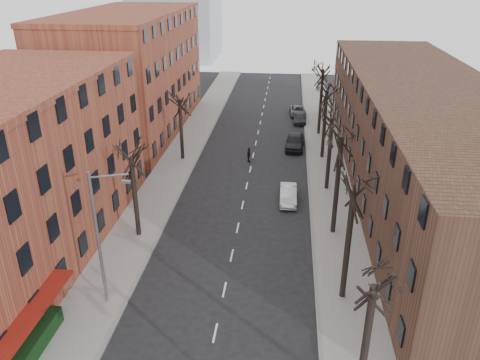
% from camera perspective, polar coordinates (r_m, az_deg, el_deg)
% --- Properties ---
extents(sidewalk_left, '(4.00, 90.00, 0.15)m').
position_cam_1_polar(sidewalk_left, '(52.67, -7.18, 3.02)').
color(sidewalk_left, gray).
rests_on(sidewalk_left, ground).
extents(sidewalk_right, '(4.00, 90.00, 0.15)m').
position_cam_1_polar(sidewalk_right, '(51.56, 10.44, 2.31)').
color(sidewalk_right, gray).
rests_on(sidewalk_right, ground).
extents(building_left_near, '(12.00, 26.00, 12.00)m').
position_cam_1_polar(building_left_near, '(36.42, -27.16, 0.30)').
color(building_left_near, brown).
rests_on(building_left_near, ground).
extents(building_left_far, '(12.00, 28.00, 14.00)m').
position_cam_1_polar(building_left_far, '(61.18, -13.15, 12.42)').
color(building_left_far, brown).
rests_on(building_left_far, ground).
extents(building_right, '(12.00, 50.00, 10.00)m').
position_cam_1_polar(building_right, '(46.64, 21.16, 5.07)').
color(building_right, '#4E3224').
rests_on(building_right, ground).
extents(awning_left, '(1.20, 7.00, 0.15)m').
position_cam_1_polar(awning_left, '(29.85, -22.81, -18.13)').
color(awning_left, maroon).
rests_on(awning_left, ground).
extents(hedge, '(0.80, 6.00, 1.00)m').
position_cam_1_polar(hedge, '(28.86, -24.15, -18.40)').
color(hedge, black).
rests_on(hedge, sidewalk_left).
extents(tree_right_b, '(5.20, 5.20, 10.80)m').
position_cam_1_polar(tree_right_b, '(31.57, 12.30, -13.81)').
color(tree_right_b, black).
rests_on(tree_right_b, ground).
extents(tree_right_c, '(5.20, 5.20, 11.60)m').
position_cam_1_polar(tree_right_c, '(38.14, 11.21, -6.34)').
color(tree_right_c, black).
rests_on(tree_right_c, ground).
extents(tree_right_d, '(5.20, 5.20, 10.00)m').
position_cam_1_polar(tree_right_d, '(45.17, 10.47, -1.12)').
color(tree_right_d, black).
rests_on(tree_right_d, ground).
extents(tree_right_e, '(5.20, 5.20, 10.80)m').
position_cam_1_polar(tree_right_e, '(52.48, 9.93, 2.67)').
color(tree_right_e, black).
rests_on(tree_right_e, ground).
extents(tree_right_f, '(5.20, 5.20, 11.60)m').
position_cam_1_polar(tree_right_f, '(59.97, 9.53, 5.52)').
color(tree_right_f, black).
rests_on(tree_right_f, ground).
extents(tree_left_a, '(5.20, 5.20, 9.50)m').
position_cam_1_polar(tree_left_a, '(37.93, -12.19, -6.63)').
color(tree_left_a, black).
rests_on(tree_left_a, ground).
extents(tree_left_b, '(5.20, 5.20, 9.50)m').
position_cam_1_polar(tree_left_b, '(51.71, -6.98, 2.52)').
color(tree_left_b, black).
rests_on(tree_left_b, ground).
extents(streetlight, '(2.45, 0.22, 9.03)m').
position_cam_1_polar(streetlight, '(28.83, -16.68, -6.33)').
color(streetlight, slate).
rests_on(streetlight, ground).
extents(silver_sedan, '(1.52, 4.21, 1.38)m').
position_cam_1_polar(silver_sedan, '(42.06, 5.90, -1.80)').
color(silver_sedan, silver).
rests_on(silver_sedan, ground).
extents(parked_car_near, '(2.35, 5.17, 1.72)m').
position_cam_1_polar(parked_car_near, '(54.57, 6.71, 4.71)').
color(parked_car_near, black).
rests_on(parked_car_near, ground).
extents(parked_car_mid, '(1.87, 4.29, 1.23)m').
position_cam_1_polar(parked_car_mid, '(64.02, 7.31, 7.48)').
color(parked_car_mid, '#21232A').
rests_on(parked_car_mid, ground).
extents(parked_car_far, '(2.47, 4.79, 1.29)m').
position_cam_1_polar(parked_car_far, '(67.22, 7.05, 8.36)').
color(parked_car_far, '#5C5D64').
rests_on(parked_car_far, ground).
extents(pedestrian_crossing, '(0.62, 1.01, 1.61)m').
position_cam_1_polar(pedestrian_crossing, '(50.37, 1.09, 3.08)').
color(pedestrian_crossing, black).
rests_on(pedestrian_crossing, ground).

